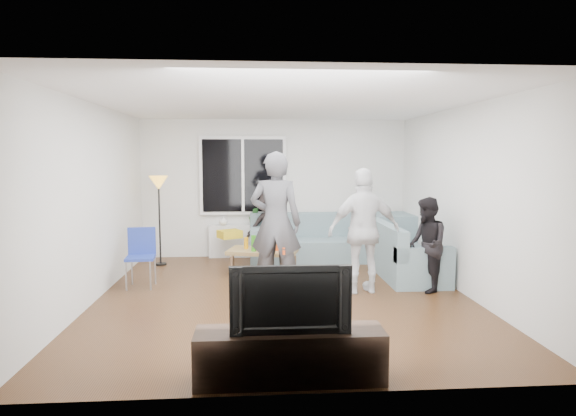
{
  "coord_description": "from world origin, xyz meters",
  "views": [
    {
      "loc": [
        -0.4,
        -6.42,
        1.89
      ],
      "look_at": [
        0.1,
        0.6,
        1.15
      ],
      "focal_mm": 30.1,
      "sensor_mm": 36.0,
      "label": 1
    }
  ],
  "objects": [
    {
      "name": "sofa_corner",
      "position": [
        2.18,
        2.27,
        0.42
      ],
      "size": [
        0.85,
        0.85,
        0.85
      ],
      "primitive_type": "cube",
      "color": "slate",
      "rests_on": "floor"
    },
    {
      "name": "radiator",
      "position": [
        -0.6,
        2.65,
        0.31
      ],
      "size": [
        1.3,
        0.12,
        0.62
      ],
      "primitive_type": "cube",
      "color": "silver",
      "rests_on": "floor"
    },
    {
      "name": "player_left",
      "position": [
        -0.1,
        0.23,
        0.99
      ],
      "size": [
        0.81,
        0.62,
        1.97
      ],
      "primitive_type": "imported",
      "rotation": [
        0.0,
        0.0,
        2.92
      ],
      "color": "#46464A",
      "rests_on": "floor"
    },
    {
      "name": "spectator_right",
      "position": [
        2.02,
        0.11,
        0.67
      ],
      "size": [
        0.57,
        0.7,
        1.34
      ],
      "primitive_type": "imported",
      "rotation": [
        0.0,
        0.0,
        -1.67
      ],
      "color": "black",
      "rests_on": "floor"
    },
    {
      "name": "wall_front",
      "position": [
        0.0,
        -2.77,
        1.3
      ],
      "size": [
        5.0,
        0.04,
        2.6
      ],
      "primitive_type": "cube",
      "color": "silver",
      "rests_on": "ground"
    },
    {
      "name": "bottle_e",
      "position": [
        0.13,
        1.42,
        0.5
      ],
      "size": [
        0.07,
        0.07,
        0.21
      ],
      "primitive_type": "cylinder",
      "color": "black",
      "rests_on": "coffee_table"
    },
    {
      "name": "window_glass",
      "position": [
        -0.6,
        2.65,
        1.55
      ],
      "size": [
        1.5,
        0.02,
        1.35
      ],
      "primitive_type": "cube",
      "color": "black",
      "rests_on": "window_frame"
    },
    {
      "name": "ceiling",
      "position": [
        0.0,
        0.0,
        2.62
      ],
      "size": [
        5.0,
        5.5,
        0.04
      ],
      "primitive_type": "cube",
      "color": "white",
      "rests_on": "ground"
    },
    {
      "name": "vase",
      "position": [
        -0.97,
        2.62,
        0.7
      ],
      "size": [
        0.19,
        0.19,
        0.16
      ],
      "primitive_type": "imported",
      "rotation": [
        0.0,
        0.0,
        0.28
      ],
      "color": "white",
      "rests_on": "radiator"
    },
    {
      "name": "tv_console",
      "position": [
        -0.11,
        -2.5,
        0.22
      ],
      "size": [
        1.6,
        0.4,
        0.44
      ],
      "primitive_type": "cube",
      "color": "#35221A",
      "rests_on": "floor"
    },
    {
      "name": "television",
      "position": [
        -0.11,
        -2.5,
        0.73
      ],
      "size": [
        1.0,
        0.13,
        0.58
      ],
      "primitive_type": "imported",
      "color": "black",
      "rests_on": "tv_console"
    },
    {
      "name": "floor",
      "position": [
        0.0,
        0.0,
        -0.02
      ],
      "size": [
        5.0,
        5.5,
        0.04
      ],
      "primitive_type": "cube",
      "color": "#56351C",
      "rests_on": "ground"
    },
    {
      "name": "floor_lamp",
      "position": [
        -2.05,
        2.08,
        0.78
      ],
      "size": [
        0.32,
        0.32,
        1.56
      ],
      "primitive_type": null,
      "color": "gold",
      "rests_on": "floor"
    },
    {
      "name": "window_mullion",
      "position": [
        -0.6,
        2.64,
        1.55
      ],
      "size": [
        0.05,
        0.03,
        1.35
      ],
      "primitive_type": "cube",
      "color": "white",
      "rests_on": "window_frame"
    },
    {
      "name": "bottle_d",
      "position": [
        -0.03,
        1.21,
        0.51
      ],
      "size": [
        0.07,
        0.07,
        0.22
      ],
      "primitive_type": "cylinder",
      "color": "#E04813",
      "rests_on": "coffee_table"
    },
    {
      "name": "bottle_a",
      "position": [
        -0.53,
        1.39,
        0.49
      ],
      "size": [
        0.07,
        0.07,
        0.19
      ],
      "primitive_type": "cylinder",
      "color": "orange",
      "rests_on": "coffee_table"
    },
    {
      "name": "potted_plant",
      "position": [
        -0.4,
        2.62,
        0.79
      ],
      "size": [
        0.19,
        0.16,
        0.33
      ],
      "primitive_type": "imported",
      "rotation": [
        0.0,
        0.0,
        0.09
      ],
      "color": "#326F2C",
      "rests_on": "radiator"
    },
    {
      "name": "wall_left",
      "position": [
        -2.52,
        0.0,
        1.3
      ],
      "size": [
        0.04,
        5.5,
        2.6
      ],
      "primitive_type": "cube",
      "color": "silver",
      "rests_on": "ground"
    },
    {
      "name": "wall_right",
      "position": [
        2.52,
        0.0,
        1.3
      ],
      "size": [
        0.04,
        5.5,
        2.6
      ],
      "primitive_type": "cube",
      "color": "silver",
      "rests_on": "ground"
    },
    {
      "name": "bottle_c",
      "position": [
        -0.17,
        1.44,
        0.49
      ],
      "size": [
        0.07,
        0.07,
        0.18
      ],
      "primitive_type": "cylinder",
      "color": "black",
      "rests_on": "coffee_table"
    },
    {
      "name": "coffee_table",
      "position": [
        -0.26,
        1.31,
        0.2
      ],
      "size": [
        1.21,
        0.85,
        0.4
      ],
      "primitive_type": "cube",
      "rotation": [
        0.0,
        0.0,
        -0.25
      ],
      "color": "#A68A50",
      "rests_on": "floor"
    },
    {
      "name": "cushion_red",
      "position": [
        0.02,
        2.33,
        0.51
      ],
      "size": [
        0.36,
        0.3,
        0.13
      ],
      "primitive_type": "cube",
      "rotation": [
        0.0,
        0.0,
        0.0
      ],
      "color": "maroon",
      "rests_on": "sofa_back_section"
    },
    {
      "name": "wall_back",
      "position": [
        0.0,
        2.77,
        1.3
      ],
      "size": [
        5.0,
        0.04,
        2.6
      ],
      "primitive_type": "cube",
      "color": "silver",
      "rests_on": "ground"
    },
    {
      "name": "cushion_yellow",
      "position": [
        -0.84,
        2.25,
        0.51
      ],
      "size": [
        0.49,
        0.46,
        0.14
      ],
      "primitive_type": "cube",
      "rotation": [
        0.0,
        0.0,
        0.49
      ],
      "color": "yellow",
      "rests_on": "sofa_back_section"
    },
    {
      "name": "side_chair",
      "position": [
        -2.05,
        0.6,
        0.43
      ],
      "size": [
        0.43,
        0.43,
        0.86
      ],
      "primitive_type": null,
      "rotation": [
        0.0,
        0.0,
        0.08
      ],
      "color": "#233798",
      "rests_on": "floor"
    },
    {
      "name": "bottle_b",
      "position": [
        -0.41,
        1.17,
        0.53
      ],
      "size": [
        0.08,
        0.08,
        0.26
      ],
      "primitive_type": "cylinder",
      "color": "#33961B",
      "rests_on": "coffee_table"
    },
    {
      "name": "player_right",
      "position": [
        1.13,
        0.12,
        0.87
      ],
      "size": [
        1.06,
        0.53,
        1.75
      ],
      "primitive_type": "imported",
      "rotation": [
        0.0,
        0.0,
        3.25
      ],
      "color": "silver",
      "rests_on": "floor"
    },
    {
      "name": "sofa_right_section",
      "position": [
        2.02,
        1.09,
        0.42
      ],
      "size": [
        2.0,
        0.85,
        0.85
      ],
      "primitive_type": null,
      "rotation": [
        0.0,
        0.0,
        1.57
      ],
      "color": "slate",
      "rests_on": "floor"
    },
    {
      "name": "window_frame",
      "position": [
        -0.6,
        2.69,
        1.55
      ],
      "size": [
        1.62,
        0.06,
        1.47
      ],
      "primitive_type": "cube",
      "color": "white",
      "rests_on": "wall_back"
    },
    {
      "name": "pitcher",
      "position": [
        -0.22,
        1.21,
        0.49
      ],
      "size": [
        0.17,
        0.17,
        0.17
      ],
      "primitive_type": "cylinder",
      "color": "maroon",
      "rests_on": "coffee_table"
    },
    {
      "name": "spectator_back",
      "position": [
        -0.14,
        2.3,
        0.63
      ],
      "size": [
        0.9,
        0.65,
        1.26
      ],
      "primitive_type": "imported",
      "rotation": [
        0.0,
        0.0,
        -0.24
      ],
      "color": "black",
      "rests_on": "floor"
    },
    {
      "name": "sofa_back_section",
      "position": [
        0.68,
        2.27,
        0.42
      ],
      "size": [
        2.3,
        0.85,
        0.85
      ],
      "primitive_type": null,
      "color": "slate",
      "rests_on": "floor"
    }
  ]
}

